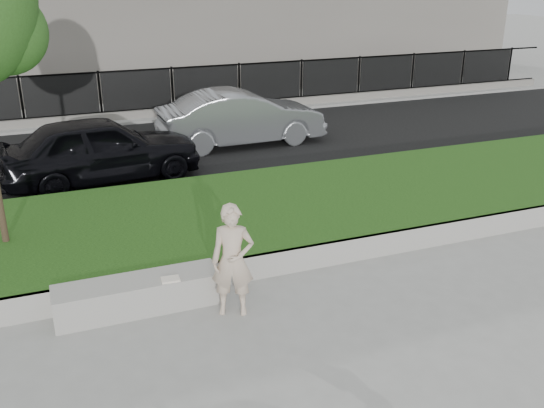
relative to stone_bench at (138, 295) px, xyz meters
name	(u,v)px	position (x,y,z in m)	size (l,w,h in m)	color
ground	(256,318)	(1.44, -0.80, -0.23)	(90.00, 90.00, 0.00)	gray
grass_bank	(198,224)	(1.44, 2.20, -0.03)	(34.00, 4.00, 0.40)	black
grass_kerb	(232,271)	(1.44, 0.24, -0.03)	(34.00, 0.08, 0.40)	#A09D95
street	(143,152)	(1.44, 7.70, -0.21)	(34.00, 7.00, 0.04)	black
far_pavement	(118,114)	(1.44, 12.20, -0.17)	(34.00, 3.00, 0.12)	gray
iron_fence	(122,105)	(1.44, 11.20, 0.31)	(32.00, 0.30, 1.50)	slate
stone_bench	(138,295)	(0.00, 0.00, 0.00)	(2.26, 0.56, 0.46)	#A09D95
man	(233,261)	(1.21, -0.55, 0.56)	(0.58, 0.38, 1.59)	beige
book	(170,279)	(0.43, -0.18, 0.24)	(0.25, 0.18, 0.03)	white
car_dark	(100,149)	(0.20, 5.70, 0.54)	(1.72, 4.28, 1.46)	black
car_silver	(241,117)	(4.03, 7.44, 0.53)	(1.52, 4.37, 1.44)	gray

